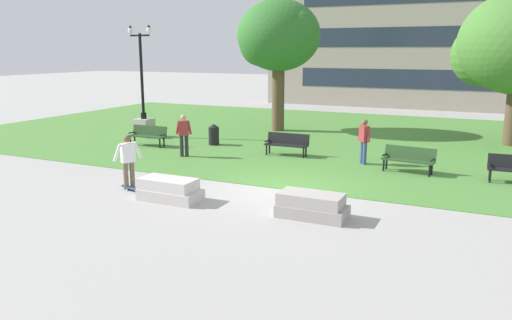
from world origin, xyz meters
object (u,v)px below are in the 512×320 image
at_px(concrete_block_left, 312,206).
at_px(park_bench_far_right, 409,158).
at_px(person_bystander_near_lawn, 364,139).
at_px(person_bystander_far_lawn, 184,133).
at_px(park_bench_far_left, 148,134).
at_px(skateboard, 134,189).
at_px(person_skateboarder, 128,159).
at_px(trash_bin, 214,134).
at_px(concrete_block_center, 169,190).
at_px(lamp_post_right, 144,115).
at_px(park_bench_near_right, 287,143).

bearing_deg(concrete_block_left, park_bench_far_right, 75.73).
xyz_separation_m(person_bystander_near_lawn, person_bystander_far_lawn, (-6.93, -1.70, -0.00)).
distance_m(park_bench_far_left, park_bench_far_right, 11.44).
xyz_separation_m(skateboard, park_bench_far_right, (7.27, 6.02, 0.45)).
height_order(person_skateboarder, trash_bin, person_skateboarder).
xyz_separation_m(concrete_block_center, lamp_post_right, (-7.36, 8.47, 0.80)).
bearing_deg(park_bench_far_left, concrete_block_left, -32.30).
distance_m(concrete_block_center, person_skateboarder, 1.98).
bearing_deg(concrete_block_center, trash_bin, 111.20).
relative_size(person_skateboarder, park_bench_far_right, 0.92).
bearing_deg(trash_bin, person_skateboarder, -80.26).
distance_m(park_bench_far_right, lamp_post_right, 13.31).
bearing_deg(concrete_block_center, concrete_block_left, 4.01).
height_order(park_bench_near_right, park_bench_far_left, same).
xyz_separation_m(concrete_block_center, person_skateboarder, (-1.81, 0.46, 0.66)).
bearing_deg(concrete_block_center, person_skateboarder, 165.88).
xyz_separation_m(concrete_block_center, park_bench_near_right, (0.79, 7.25, 0.23)).
relative_size(concrete_block_center, person_bystander_far_lawn, 1.05).
xyz_separation_m(concrete_block_center, park_bench_far_left, (-5.68, 6.56, 0.23)).
relative_size(skateboard, trash_bin, 1.08).
distance_m(skateboard, park_bench_near_right, 7.33).
xyz_separation_m(person_skateboarder, trash_bin, (-1.30, 7.57, -0.46)).
xyz_separation_m(park_bench_far_left, trash_bin, (2.57, 1.47, -0.04)).
height_order(concrete_block_left, park_bench_far_right, park_bench_far_right).
distance_m(trash_bin, person_bystander_near_lawn, 7.21).
bearing_deg(person_skateboarder, concrete_block_center, -14.12).
relative_size(park_bench_far_right, person_bystander_near_lawn, 1.08).
bearing_deg(person_bystander_far_lawn, park_bench_near_right, 27.95).
xyz_separation_m(person_skateboarder, person_bystander_near_lawn, (5.82, 6.52, 0.02)).
bearing_deg(person_skateboarder, person_bystander_near_lawn, 48.26).
xyz_separation_m(skateboard, person_bystander_near_lawn, (5.51, 6.67, 0.90)).
distance_m(concrete_block_center, lamp_post_right, 11.25).
height_order(skateboard, lamp_post_right, lamp_post_right).
height_order(park_bench_far_left, person_bystander_far_lawn, person_bystander_far_lawn).
bearing_deg(trash_bin, person_bystander_far_lawn, -86.06).
distance_m(skateboard, park_bench_far_left, 7.53).
height_order(concrete_block_left, park_bench_far_left, park_bench_far_left).
bearing_deg(park_bench_near_right, person_bystander_near_lawn, -4.83).
height_order(park_bench_near_right, park_bench_far_right, same).
height_order(concrete_block_center, park_bench_far_left, park_bench_far_left).
bearing_deg(person_bystander_near_lawn, person_skateboarder, -131.74).
height_order(park_bench_near_right, person_bystander_near_lawn, person_bystander_near_lawn).
height_order(park_bench_far_right, trash_bin, trash_bin).
height_order(trash_bin, person_bystander_near_lawn, person_bystander_near_lawn).
distance_m(person_skateboarder, park_bench_near_right, 7.28).
distance_m(park_bench_near_right, person_bystander_near_lawn, 3.26).
distance_m(person_bystander_near_lawn, person_bystander_far_lawn, 7.13).
bearing_deg(skateboard, person_bystander_near_lawn, 50.41).
distance_m(concrete_block_center, park_bench_far_left, 8.68).
height_order(skateboard, park_bench_near_right, park_bench_near_right).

